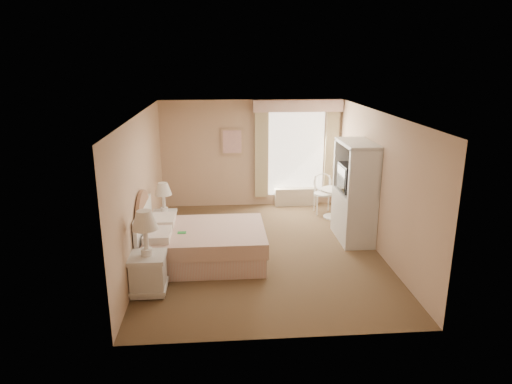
{
  "coord_description": "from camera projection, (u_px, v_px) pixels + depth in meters",
  "views": [
    {
      "loc": [
        -0.73,
        -7.71,
        3.41
      ],
      "look_at": [
        -0.09,
        0.3,
        1.04
      ],
      "focal_mm": 32.0,
      "sensor_mm": 36.0,
      "label": 1
    }
  ],
  "objects": [
    {
      "name": "nightstand_far",
      "position": [
        165.0,
        218.0,
        8.88
      ],
      "size": [
        0.45,
        0.45,
        1.1
      ],
      "color": "silver",
      "rests_on": "room"
    },
    {
      "name": "nightstand_near",
      "position": [
        148.0,
        263.0,
        6.74
      ],
      "size": [
        0.53,
        0.53,
        1.29
      ],
      "color": "silver",
      "rests_on": "room"
    },
    {
      "name": "armoire",
      "position": [
        354.0,
        200.0,
        8.72
      ],
      "size": [
        0.58,
        1.15,
        1.92
      ],
      "color": "silver",
      "rests_on": "room"
    },
    {
      "name": "window",
      "position": [
        297.0,
        150.0,
        10.63
      ],
      "size": [
        2.05,
        0.22,
        2.51
      ],
      "color": "white",
      "rests_on": "room"
    },
    {
      "name": "round_table",
      "position": [
        334.0,
        199.0,
        10.01
      ],
      "size": [
        0.62,
        0.62,
        0.65
      ],
      "color": "white",
      "rests_on": "room"
    },
    {
      "name": "framed_art",
      "position": [
        232.0,
        142.0,
        10.51
      ],
      "size": [
        0.52,
        0.04,
        0.62
      ],
      "color": "tan",
      "rests_on": "room"
    },
    {
      "name": "bed",
      "position": [
        199.0,
        243.0,
        7.85
      ],
      "size": [
        2.08,
        1.57,
        1.39
      ],
      "color": "#D39689",
      "rests_on": "room"
    },
    {
      "name": "room",
      "position": [
        263.0,
        185.0,
        8.04
      ],
      "size": [
        4.21,
        5.51,
        2.51
      ],
      "color": "brown",
      "rests_on": "ground"
    },
    {
      "name": "cafe_chair",
      "position": [
        323.0,
        190.0,
        10.34
      ],
      "size": [
        0.44,
        0.44,
        0.9
      ],
      "rotation": [
        0.0,
        0.0,
        -0.01
      ],
      "color": "white",
      "rests_on": "room"
    }
  ]
}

